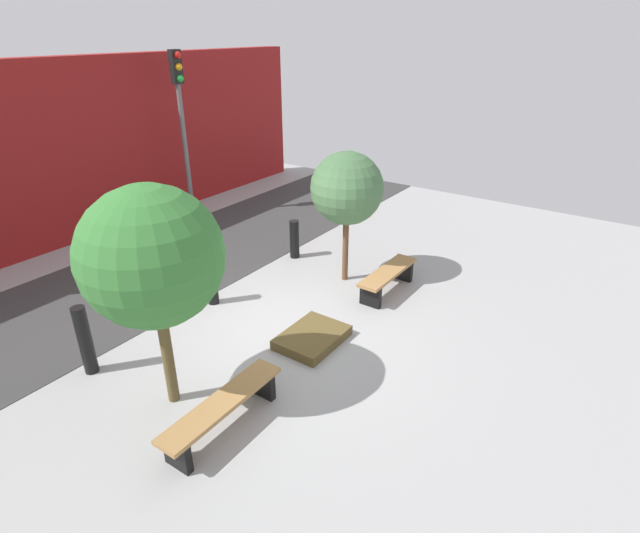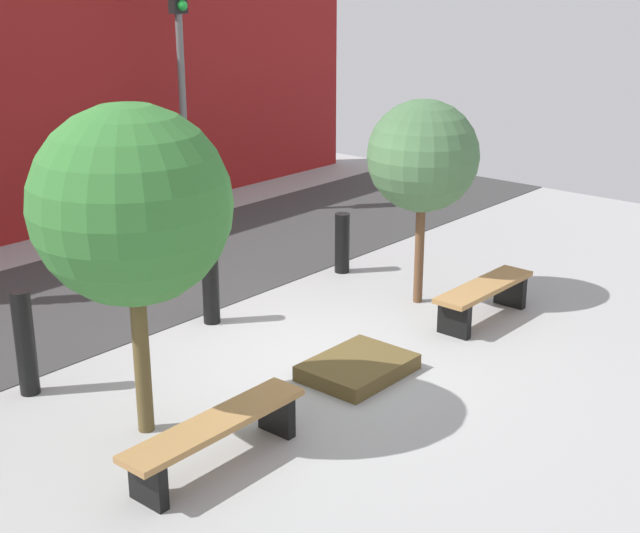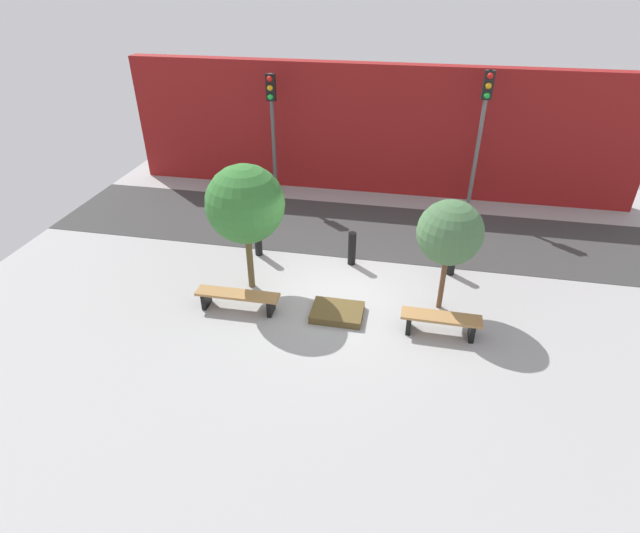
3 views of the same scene
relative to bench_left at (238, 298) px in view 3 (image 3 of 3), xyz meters
The scene contains 13 objects.
ground_plane 2.38m from the bench_left, 20.78° to the left, with size 18.00×18.00×0.00m, color #9C9C9C.
road_strip 4.94m from the bench_left, 63.42° to the left, with size 18.00×3.42×0.01m, color #373737.
building_facade 7.97m from the bench_left, 73.51° to the left, with size 16.20×0.50×4.07m, color maroon.
bench_left is the anchor object (origin of this frame).
bench_right 4.42m from the bench_left, ahead, with size 1.65×0.42×0.46m.
planter_bed 2.23m from the bench_left, ahead, with size 1.13×0.84×0.17m, color brown.
tree_behind_left_bench 2.07m from the bench_left, 90.00° to the left, with size 1.76×1.76×3.04m.
tree_behind_right_bench 4.79m from the bench_left, 12.30° to the left, with size 1.38×1.38×2.59m.
bollard_far_left 2.48m from the bench_left, 96.57° to the left, with size 0.20×0.20×1.09m, color black.
bollard_left 3.30m from the bench_left, 47.99° to the left, with size 0.20×0.20×0.90m, color black.
bollard_center 5.30m from the bench_left, 27.55° to the left, with size 0.21×0.21×0.85m, color black.
traffic_light_west 6.88m from the bench_left, 98.07° to the left, with size 0.28×0.27×3.84m.
traffic_light_mid_west 8.71m from the bench_left, 50.28° to the left, with size 0.28×0.27×4.16m.
Camera 3 is at (1.34, -9.37, 6.71)m, focal length 28.00 mm.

